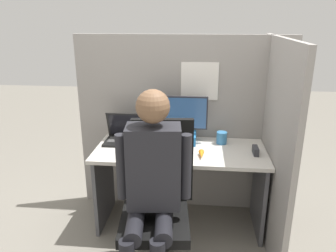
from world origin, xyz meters
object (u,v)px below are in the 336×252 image
at_px(paper_box, 177,137).
at_px(laptop, 124,136).
at_px(carrot_toy, 201,155).
at_px(coffee_mug, 222,138).
at_px(stapler, 256,151).
at_px(person, 152,180).
at_px(monitor, 177,115).
at_px(office_chair, 158,199).

relative_size(paper_box, laptop, 1.04).
bearing_deg(carrot_toy, laptop, 158.16).
height_order(carrot_toy, coffee_mug, coffee_mug).
relative_size(stapler, person, 0.09).
xyz_separation_m(paper_box, stapler, (0.64, -0.20, -0.01)).
relative_size(monitor, stapler, 4.26).
xyz_separation_m(monitor, laptop, (-0.46, -0.04, -0.20)).
bearing_deg(carrot_toy, stapler, 13.75).
relative_size(carrot_toy, coffee_mug, 1.35).
bearing_deg(person, carrot_toy, 59.87).
relative_size(monitor, carrot_toy, 3.71).
bearing_deg(monitor, stapler, -17.86).
xyz_separation_m(paper_box, carrot_toy, (0.21, -0.31, -0.02)).
bearing_deg(stapler, paper_box, 162.36).
distance_m(paper_box, coffee_mug, 0.39).
bearing_deg(coffee_mug, laptop, -177.18).
distance_m(person, coffee_mug, 0.97).
xyz_separation_m(monitor, coffee_mug, (0.39, -0.00, -0.19)).
bearing_deg(office_chair, monitor, 83.39).
height_order(laptop, carrot_toy, laptop).
height_order(carrot_toy, person, person).
bearing_deg(office_chair, laptop, 120.80).
xyz_separation_m(carrot_toy, person, (-0.31, -0.53, 0.04)).
bearing_deg(laptop, monitor, 5.35).
bearing_deg(coffee_mug, stapler, -38.80).
xyz_separation_m(laptop, person, (0.36, -0.80, 0.02)).
bearing_deg(monitor, carrot_toy, -55.39).
xyz_separation_m(paper_box, coffee_mug, (0.39, 0.00, 0.01)).
xyz_separation_m(stapler, office_chair, (-0.72, -0.47, -0.20)).
distance_m(monitor, carrot_toy, 0.44).
bearing_deg(stapler, laptop, 171.49).
bearing_deg(coffee_mug, paper_box, -179.77).
xyz_separation_m(person, coffee_mug, (0.48, 0.84, -0.01)).
height_order(paper_box, carrot_toy, paper_box).
bearing_deg(carrot_toy, coffee_mug, 61.08).
distance_m(office_chair, person, 0.29).
bearing_deg(person, paper_box, 83.57).
bearing_deg(office_chair, carrot_toy, 51.17).
xyz_separation_m(paper_box, office_chair, (-0.08, -0.67, -0.21)).
bearing_deg(carrot_toy, person, -120.13).
relative_size(monitor, person, 0.39).
relative_size(stapler, carrot_toy, 0.87).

